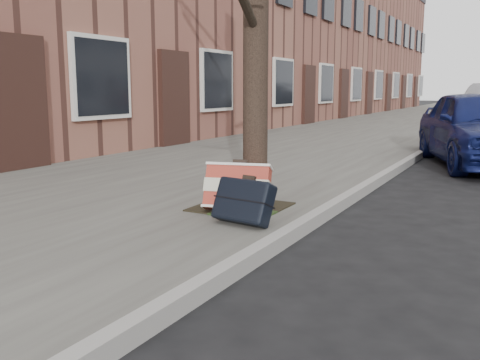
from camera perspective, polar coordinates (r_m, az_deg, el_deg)
The scene contains 6 objects.
ground at distance 3.75m, azimuth 19.24°, elevation -11.29°, with size 120.00×120.00×0.00m, color black.
near_sidewalk at distance 18.99m, azimuth 15.31°, elevation 5.60°, with size 5.00×70.00×0.12m, color #66655D.
house_near at distance 22.05m, azimuth 0.68°, elevation 15.42°, with size 6.80×40.00×7.00m, color brown.
dirt_patch at distance 5.43m, azimuth 0.12°, elevation -2.87°, with size 0.85×0.85×0.01m, color black.
suitcase_red at distance 5.18m, azimuth -0.26°, elevation -0.86°, with size 0.62×0.17×0.45m, color maroon.
suitcase_navy at distance 4.72m, azimuth 0.41°, elevation -2.23°, with size 0.54×0.17×0.39m, color black.
Camera 1 is at (0.48, -3.48, 1.31)m, focal length 40.00 mm.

